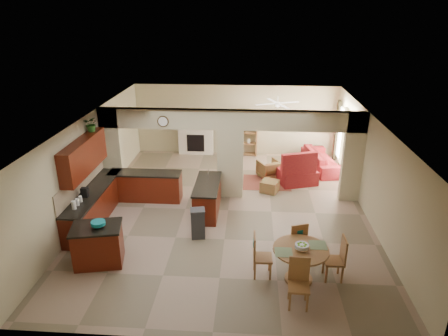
# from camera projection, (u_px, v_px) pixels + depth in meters

# --- Properties ---
(floor) EXTENTS (10.00, 10.00, 0.00)m
(floor) POSITION_uv_depth(u_px,v_px,m) (228.00, 210.00, 11.85)
(floor) COLOR gray
(floor) RESTS_ON ground
(ceiling) EXTENTS (10.00, 10.00, 0.00)m
(ceiling) POSITION_uv_depth(u_px,v_px,m) (229.00, 119.00, 10.80)
(ceiling) COLOR white
(ceiling) RESTS_ON wall_back
(wall_back) EXTENTS (8.00, 0.00, 8.00)m
(wall_back) POSITION_uv_depth(u_px,v_px,m) (236.00, 120.00, 15.94)
(wall_back) COLOR #BAB188
(wall_back) RESTS_ON floor
(wall_front) EXTENTS (8.00, 0.00, 8.00)m
(wall_front) POSITION_uv_depth(u_px,v_px,m) (211.00, 277.00, 6.70)
(wall_front) COLOR #BAB188
(wall_front) RESTS_ON floor
(wall_left) EXTENTS (0.00, 10.00, 10.00)m
(wall_left) POSITION_uv_depth(u_px,v_px,m) (91.00, 163.00, 11.58)
(wall_left) COLOR #BAB188
(wall_left) RESTS_ON floor
(wall_right) EXTENTS (0.00, 10.00, 10.00)m
(wall_right) POSITION_uv_depth(u_px,v_px,m) (372.00, 170.00, 11.06)
(wall_right) COLOR #BAB188
(wall_right) RESTS_ON floor
(partition_left_pier) EXTENTS (0.60, 0.25, 2.80)m
(partition_left_pier) POSITION_uv_depth(u_px,v_px,m) (112.00, 152.00, 12.48)
(partition_left_pier) COLOR #BAB188
(partition_left_pier) RESTS_ON floor
(partition_center_pier) EXTENTS (0.80, 0.25, 2.20)m
(partition_center_pier) POSITION_uv_depth(u_px,v_px,m) (230.00, 164.00, 12.36)
(partition_center_pier) COLOR #BAB188
(partition_center_pier) RESTS_ON floor
(partition_right_pier) EXTENTS (0.60, 0.25, 2.80)m
(partition_right_pier) POSITION_uv_depth(u_px,v_px,m) (353.00, 157.00, 12.01)
(partition_right_pier) COLOR #BAB188
(partition_right_pier) RESTS_ON floor
(partition_header) EXTENTS (8.00, 0.25, 0.60)m
(partition_header) POSITION_uv_depth(u_px,v_px,m) (230.00, 120.00, 11.83)
(partition_header) COLOR #BAB188
(partition_header) RESTS_ON partition_center_pier
(kitchen_counter) EXTENTS (2.52, 3.29, 1.48)m
(kitchen_counter) POSITION_uv_depth(u_px,v_px,m) (116.00, 197.00, 11.65)
(kitchen_counter) COLOR #441A07
(kitchen_counter) RESTS_ON floor
(upper_cabinets) EXTENTS (0.35, 2.40, 0.90)m
(upper_cabinets) POSITION_uv_depth(u_px,v_px,m) (84.00, 156.00, 10.63)
(upper_cabinets) COLOR #441A07
(upper_cabinets) RESTS_ON wall_left
(peninsula) EXTENTS (0.70, 1.85, 0.91)m
(peninsula) POSITION_uv_depth(u_px,v_px,m) (207.00, 198.00, 11.61)
(peninsula) COLOR #441A07
(peninsula) RESTS_ON floor
(wall_clock) EXTENTS (0.34, 0.03, 0.34)m
(wall_clock) POSITION_uv_depth(u_px,v_px,m) (163.00, 121.00, 11.84)
(wall_clock) COLOR #4F381A
(wall_clock) RESTS_ON partition_header
(rug) EXTENTS (1.60, 1.30, 0.01)m
(rug) POSITION_uv_depth(u_px,v_px,m) (267.00, 182.00, 13.71)
(rug) COLOR brown
(rug) RESTS_ON floor
(fireplace) EXTENTS (1.60, 0.35, 1.20)m
(fireplace) POSITION_uv_depth(u_px,v_px,m) (196.00, 139.00, 16.19)
(fireplace) COLOR white
(fireplace) RESTS_ON floor
(shelving_unit) EXTENTS (1.00, 0.32, 1.80)m
(shelving_unit) POSITION_uv_depth(u_px,v_px,m) (244.00, 134.00, 15.94)
(shelving_unit) COLOR #975534
(shelving_unit) RESTS_ON floor
(window_a) EXTENTS (0.02, 0.90, 1.90)m
(window_a) POSITION_uv_depth(u_px,v_px,m) (351.00, 150.00, 13.27)
(window_a) COLOR white
(window_a) RESTS_ON wall_right
(window_b) EXTENTS (0.02, 0.90, 1.90)m
(window_b) POSITION_uv_depth(u_px,v_px,m) (341.00, 134.00, 14.84)
(window_b) COLOR white
(window_b) RESTS_ON wall_right
(glazed_door) EXTENTS (0.02, 0.70, 2.10)m
(glazed_door) POSITION_uv_depth(u_px,v_px,m) (345.00, 146.00, 14.11)
(glazed_door) COLOR white
(glazed_door) RESTS_ON wall_right
(drape_a_left) EXTENTS (0.10, 0.28, 2.30)m
(drape_a_left) POSITION_uv_depth(u_px,v_px,m) (354.00, 156.00, 12.72)
(drape_a_left) COLOR #381D16
(drape_a_left) RESTS_ON wall_right
(drape_a_right) EXTENTS (0.10, 0.28, 2.30)m
(drape_a_right) POSITION_uv_depth(u_px,v_px,m) (346.00, 144.00, 13.83)
(drape_a_right) COLOR #381D16
(drape_a_right) RESTS_ON wall_right
(drape_b_left) EXTENTS (0.10, 0.28, 2.30)m
(drape_b_left) POSITION_uv_depth(u_px,v_px,m) (343.00, 139.00, 14.29)
(drape_b_left) COLOR #381D16
(drape_b_left) RESTS_ON wall_right
(drape_b_right) EXTENTS (0.10, 0.28, 2.30)m
(drape_b_right) POSITION_uv_depth(u_px,v_px,m) (337.00, 130.00, 15.40)
(drape_b_right) COLOR #381D16
(drape_b_right) RESTS_ON wall_right
(ceiling_fan) EXTENTS (1.00, 1.00, 0.10)m
(ceiling_fan) POSITION_uv_depth(u_px,v_px,m) (278.00, 103.00, 13.56)
(ceiling_fan) COLOR white
(ceiling_fan) RESTS_ON ceiling
(kitchen_island) EXTENTS (1.26, 1.01, 0.97)m
(kitchen_island) POSITION_uv_depth(u_px,v_px,m) (98.00, 245.00, 9.25)
(kitchen_island) COLOR #441A07
(kitchen_island) RESTS_ON floor
(teal_bowl) EXTENTS (0.32, 0.32, 0.15)m
(teal_bowl) POSITION_uv_depth(u_px,v_px,m) (98.00, 224.00, 9.02)
(teal_bowl) COLOR #127680
(teal_bowl) RESTS_ON kitchen_island
(trash_can) EXTENTS (0.40, 0.36, 0.75)m
(trash_can) POSITION_uv_depth(u_px,v_px,m) (198.00, 224.00, 10.34)
(trash_can) COLOR #2C2C2E
(trash_can) RESTS_ON floor
(dining_table) EXTENTS (1.20, 1.20, 0.82)m
(dining_table) POSITION_uv_depth(u_px,v_px,m) (300.00, 260.00, 8.62)
(dining_table) COLOR #975534
(dining_table) RESTS_ON floor
(fruit_bowl) EXTENTS (0.29, 0.29, 0.16)m
(fruit_bowl) POSITION_uv_depth(u_px,v_px,m) (302.00, 247.00, 8.44)
(fruit_bowl) COLOR #69BE28
(fruit_bowl) RESTS_ON dining_table
(sofa) EXTENTS (2.50, 1.37, 0.69)m
(sofa) POSITION_uv_depth(u_px,v_px,m) (323.00, 160.00, 14.80)
(sofa) COLOR maroon
(sofa) RESTS_ON floor
(chaise) EXTENTS (1.45, 1.30, 0.48)m
(chaise) POSITION_uv_depth(u_px,v_px,m) (297.00, 176.00, 13.65)
(chaise) COLOR maroon
(chaise) RESTS_ON floor
(armchair) EXTENTS (0.91, 0.92, 0.63)m
(armchair) POSITION_uv_depth(u_px,v_px,m) (269.00, 169.00, 14.03)
(armchair) COLOR maroon
(armchair) RESTS_ON floor
(ottoman) EXTENTS (0.67, 0.67, 0.38)m
(ottoman) POSITION_uv_depth(u_px,v_px,m) (270.00, 186.00, 12.98)
(ottoman) COLOR maroon
(ottoman) RESTS_ON floor
(plant) EXTENTS (0.40, 0.35, 0.44)m
(plant) POSITION_uv_depth(u_px,v_px,m) (91.00, 124.00, 11.09)
(plant) COLOR #1E4E15
(plant) RESTS_ON upper_cabinets
(chair_north) EXTENTS (0.54, 0.54, 1.02)m
(chair_north) POSITION_uv_depth(u_px,v_px,m) (297.00, 240.00, 9.31)
(chair_north) COLOR #975534
(chair_north) RESTS_ON floor
(chair_east) EXTENTS (0.44, 0.43, 1.02)m
(chair_east) POSITION_uv_depth(u_px,v_px,m) (338.00, 257.00, 8.68)
(chair_east) COLOR #975534
(chair_east) RESTS_ON floor
(chair_south) EXTENTS (0.44, 0.44, 1.02)m
(chair_south) POSITION_uv_depth(u_px,v_px,m) (299.00, 280.00, 7.95)
(chair_south) COLOR #975534
(chair_south) RESTS_ON floor
(chair_west) EXTENTS (0.44, 0.43, 1.02)m
(chair_west) POSITION_uv_depth(u_px,v_px,m) (259.00, 254.00, 8.79)
(chair_west) COLOR #975534
(chair_west) RESTS_ON floor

